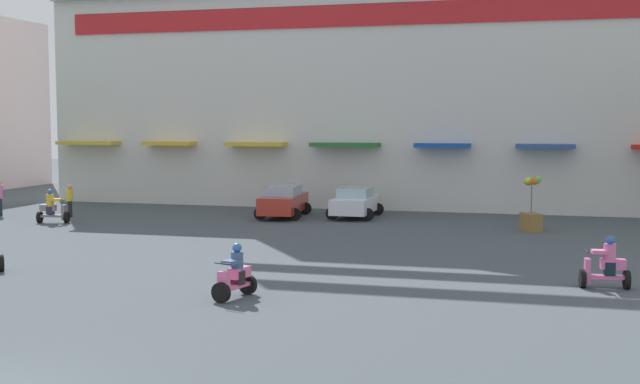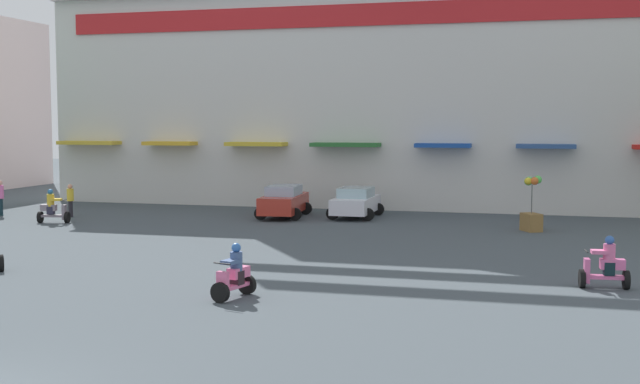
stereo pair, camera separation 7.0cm
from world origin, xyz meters
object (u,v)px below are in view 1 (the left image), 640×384
parked_car_1 (355,202)px  scooter_rider_3 (52,209)px  scooter_rider_4 (606,266)px  scooter_rider_5 (235,276)px  balloon_vendor_cart (531,208)px  pedestrian_0 (0,195)px  pedestrian_1 (70,198)px  parked_car_0 (283,201)px

parked_car_1 → scooter_rider_3: (-12.77, -5.56, -0.10)m
scooter_rider_4 → scooter_rider_5: bearing=-158.1°
scooter_rider_4 → scooter_rider_3: bearing=159.2°
scooter_rider_4 → balloon_vendor_cart: size_ratio=0.63×
pedestrian_0 → pedestrian_1: pedestrian_0 is taller
parked_car_1 → scooter_rider_3: 13.93m
parked_car_0 → pedestrian_0: (-13.49, -3.00, 0.22)m
parked_car_1 → pedestrian_1: size_ratio=2.40×
parked_car_1 → scooter_rider_4: size_ratio=2.61×
scooter_rider_3 → pedestrian_0: 4.48m
parked_car_1 → balloon_vendor_cart: balloon_vendor_cart is taller
parked_car_0 → pedestrian_1: pedestrian_1 is taller
scooter_rider_3 → scooter_rider_4: 24.52m
scooter_rider_5 → pedestrian_1: size_ratio=0.90×
balloon_vendor_cart → scooter_rider_4: bearing=-80.0°
parked_car_0 → parked_car_1: parked_car_0 is taller
balloon_vendor_cart → pedestrian_0: bearing=-177.8°
parked_car_0 → pedestrian_1: 10.21m
parked_car_1 → balloon_vendor_cart: (8.12, -2.79, 0.23)m
parked_car_1 → scooter_rider_4: (10.15, -14.26, -0.13)m
scooter_rider_4 → pedestrian_1: pedestrian_1 is taller
parked_car_1 → pedestrian_0: bearing=-167.5°
pedestrian_0 → pedestrian_1: (3.63, 0.32, -0.08)m
parked_car_1 → scooter_rider_4: scooter_rider_4 is taller
parked_car_1 → balloon_vendor_cart: 8.59m
parked_car_1 → pedestrian_0: size_ratio=2.23×
parked_car_0 → pedestrian_1: size_ratio=2.65×
scooter_rider_4 → pedestrian_0: pedestrian_0 is taller
parked_car_1 → scooter_rider_5: (0.78, -18.03, -0.15)m
scooter_rider_3 → pedestrian_1: (-0.45, 2.13, 0.28)m
pedestrian_1 → scooter_rider_4: bearing=-24.9°
pedestrian_0 → parked_car_0: bearing=12.5°
scooter_rider_4 → balloon_vendor_cart: (-2.03, 11.47, 0.35)m
pedestrian_0 → balloon_vendor_cart: bearing=2.2°
scooter_rider_4 → balloon_vendor_cart: 11.65m
scooter_rider_4 → pedestrian_0: size_ratio=0.86×
pedestrian_0 → pedestrian_1: bearing=5.1°
parked_car_0 → pedestrian_1: bearing=-164.8°
parked_car_0 → scooter_rider_5: (4.14, -17.28, -0.19)m
parked_car_0 → balloon_vendor_cart: size_ratio=1.81×
scooter_rider_5 → pedestrian_0: bearing=141.0°
pedestrian_0 → scooter_rider_5: bearing=-39.0°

